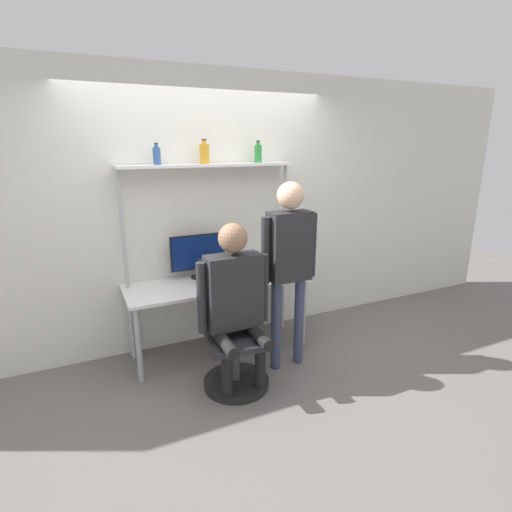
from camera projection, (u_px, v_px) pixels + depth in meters
name	position (u px, v px, depth m)	size (l,w,h in m)	color
ground_plane	(232.00, 364.00, 3.77)	(12.00, 12.00, 0.00)	slate
wall_back	(205.00, 212.00, 3.98)	(8.00, 0.06, 2.70)	silver
desk	(218.00, 289.00, 3.88)	(1.76, 0.62, 0.73)	silver
shelf_unit	(210.00, 197.00, 3.80)	(1.67, 0.23, 1.83)	white
monitor	(198.00, 254.00, 3.90)	(0.55, 0.17, 0.44)	black
laptop	(216.00, 277.00, 3.78)	(0.30, 0.24, 0.25)	#333338
cell_phone	(243.00, 281.00, 3.86)	(0.07, 0.15, 0.01)	#264C8C
office_chair	(235.00, 354.00, 3.40)	(0.56, 0.56, 0.91)	black
person_seated	(235.00, 295.00, 3.21)	(0.62, 0.48, 1.42)	black
person_standing	(289.00, 253.00, 3.47)	(0.54, 0.23, 1.71)	#38425B
bottle_blue	(157.00, 156.00, 3.50)	(0.07, 0.07, 0.19)	#335999
bottle_amber	(204.00, 153.00, 3.67)	(0.09, 0.09, 0.22)	gold
bottle_green	(258.00, 153.00, 3.90)	(0.07, 0.07, 0.21)	#2D8C3F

